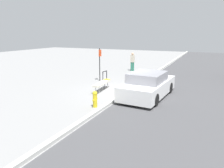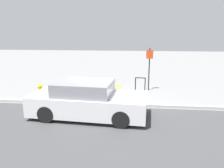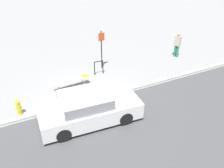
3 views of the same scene
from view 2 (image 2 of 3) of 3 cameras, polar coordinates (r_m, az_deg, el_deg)
ground_plane at (r=9.55m, az=-1.39°, el=-5.63°), size 60.00×60.00×0.00m
curb at (r=9.53m, az=-1.39°, el=-5.26°), size 60.00×0.20×0.13m
bench at (r=10.92m, az=-2.40°, el=-0.77°), size 1.96×0.53×0.51m
bike_rack at (r=11.52m, az=7.38°, el=0.15°), size 0.55×0.09×0.83m
sign_post at (r=11.99m, az=9.71°, el=4.88°), size 0.36×0.08×2.30m
fire_hydrant at (r=10.71m, az=-18.22°, el=-1.93°), size 0.36×0.22×0.77m
parked_car_near at (r=8.22m, az=-6.33°, el=-4.26°), size 4.39×2.10×1.34m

